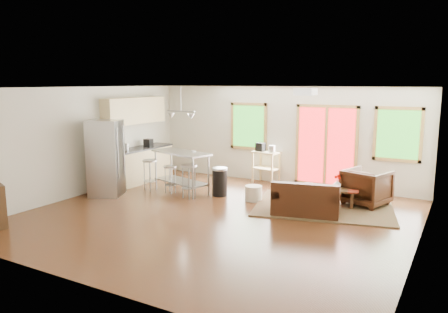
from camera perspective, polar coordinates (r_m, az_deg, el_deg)
The scene contains 28 objects.
floor at distance 8.99m, azimuth -0.95°, elevation -7.90°, with size 7.50×7.00×0.02m, color #391E0F.
ceiling at distance 8.57m, azimuth -1.00°, elevation 9.03°, with size 7.50×7.00×0.02m, color silver.
back_wall at distance 11.82m, azimuth 7.68°, elevation 2.76°, with size 7.50×0.02×2.60m, color beige.
left_wall at distance 11.06m, azimuth -18.04°, elevation 1.89°, with size 0.02×7.00×2.60m, color beige.
right_wall at distance 7.55m, azimuth 24.49°, elevation -1.95°, with size 0.02×7.00×2.60m, color beige.
front_wall at distance 5.99m, azimuth -18.27°, elevation -4.40°, with size 7.50×0.02×2.60m, color beige.
window_left at distance 12.15m, azimuth 3.23°, elevation 3.97°, with size 1.10×0.05×1.30m.
french_doors at distance 11.41m, azimuth 13.17°, elevation 1.33°, with size 1.60×0.05×2.10m.
window_right at distance 11.01m, azimuth 21.76°, elevation 2.70°, with size 1.10×0.05×1.30m.
rug at distance 9.89m, azimuth 12.89°, elevation -6.37°, with size 2.90×2.23×0.03m, color #3D5332.
loveseat at distance 9.17m, azimuth 10.62°, elevation -5.80°, with size 1.49×1.05×0.72m.
coffee_table at distance 9.94m, azimuth 13.83°, elevation -4.32°, with size 1.15×0.89×0.41m.
armchair at distance 10.18m, azimuth 18.13°, elevation -3.63°, with size 0.87×0.82×0.90m, color black.
ottoman at distance 10.33m, azimuth 11.50°, elevation -4.69°, with size 0.54×0.54×0.36m, color black.
pouf at distance 10.15m, azimuth 3.87°, elevation -4.80°, with size 0.39×0.39×0.35m, color beige.
vase at distance 9.95m, azimuth 14.58°, elevation -3.39°, with size 0.22×0.23×0.30m.
book at distance 9.65m, azimuth 15.92°, elevation -3.62°, with size 0.22×0.03×0.30m, color maroon.
cabinets at distance 12.13m, azimuth -11.16°, elevation 1.06°, with size 0.64×2.24×2.30m.
refrigerator at distance 10.84m, azimuth -15.13°, elevation -0.19°, with size 0.96×0.95×1.82m.
island at distance 10.85m, azimuth -5.61°, elevation -1.03°, with size 1.72×1.06×1.02m.
cup at distance 10.75m, azimuth -4.04°, elevation 0.58°, with size 0.12×0.10×0.12m, color silver.
bar_stool_a at distance 11.17m, azimuth -9.66°, elevation -1.43°, with size 0.42×0.42×0.78m.
bar_stool_b at distance 10.81m, azimuth -7.05°, elevation -2.14°, with size 0.33×0.33×0.68m.
bar_stool_c at distance 10.28m, azimuth -4.62°, elevation -2.20°, with size 0.44×0.44×0.80m.
trash_can at distance 10.51m, azimuth -0.57°, elevation -3.29°, with size 0.39×0.39×0.69m.
kitchen_cart at distance 11.80m, azimuth 5.44°, elevation 0.07°, with size 0.78×0.57×1.09m.
ceiling_flush at distance 8.45m, azimuth 10.62°, elevation 8.32°, with size 0.35×0.35×0.12m, color white.
pendant_light at distance 10.89m, azimuth -5.63°, elevation 5.38°, with size 0.80×0.18×0.79m.
Camera 1 is at (4.34, -7.39, 2.71)m, focal length 35.00 mm.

